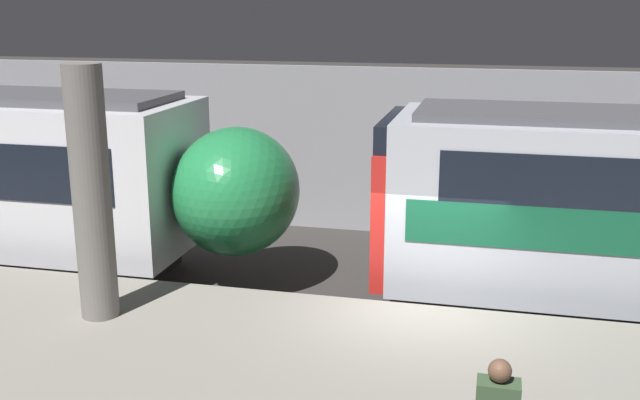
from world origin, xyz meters
name	(u,v)px	position (x,y,z in m)	size (l,w,h in m)	color
ground_plane	(419,360)	(0.00, 0.00, 0.00)	(120.00, 120.00, 0.00)	#33302D
station_rear_barrier	(452,154)	(0.00, 6.74, 2.02)	(50.00, 0.15, 4.04)	#939399
support_pillar_near	(91,194)	(-4.66, -1.52, 2.82)	(0.56, 0.56, 3.75)	slate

